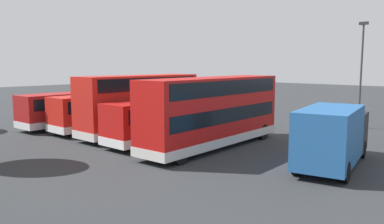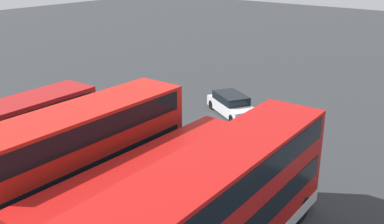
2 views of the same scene
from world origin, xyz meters
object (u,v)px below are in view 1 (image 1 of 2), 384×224
Objects in this scene: bus_single_deck_fifth at (86,107)px; car_hatchback_silver at (231,108)px; box_truck_blue at (333,135)px; bus_double_decker_near_end at (214,110)px; bus_single_deck_fourth at (116,109)px; lamp_post_tall at (361,68)px; bus_single_deck_second at (175,117)px; bus_double_decker_third at (140,103)px.

bus_single_deck_fifth is 2.54× the size of car_hatchback_silver.
box_truck_blue is at bearing 141.51° from car_hatchback_silver.
bus_double_decker_near_end reaches higher than box_truck_blue.
car_hatchback_silver is at bearing -57.47° from bus_double_decker_near_end.
box_truck_blue is (-18.31, -0.38, 0.08)m from bus_single_deck_fourth.
bus_single_deck_fourth is 2.41× the size of car_hatchback_silver.
bus_single_deck_fourth is at bearing 80.82° from car_hatchback_silver.
lamp_post_tall is at bearing -177.88° from car_hatchback_silver.
bus_single_deck_second is 7.08m from bus_single_deck_fourth.
bus_double_decker_third is 1.17× the size of lamp_post_tall.
bus_double_decker_third reaches higher than car_hatchback_silver.
bus_single_deck_fourth is 20.71m from lamp_post_tall.
bus_single_deck_second is (3.70, -0.23, -0.83)m from bus_double_decker_near_end.
bus_double_decker_near_end reaches higher than bus_single_deck_second.
bus_double_decker_near_end reaches higher than bus_single_deck_fourth.
bus_single_deck_fifth is at bearing 2.90° from bus_single_deck_second.
car_hatchback_silver is at bearing 2.12° from lamp_post_tall.
bus_single_deck_second is 16.34m from lamp_post_tall.
lamp_post_tall is at bearing -142.57° from bus_single_deck_fifth.
bus_double_decker_third is 7.43m from bus_single_deck_fifth.
car_hatchback_silver is 0.54× the size of lamp_post_tall.
bus_single_deck_fourth is (10.78, -0.31, -0.83)m from bus_double_decker_near_end.
bus_double_decker_near_end is at bearing -178.27° from bus_double_decker_third.
bus_single_deck_second is 10.71m from bus_single_deck_fifth.
car_hatchback_silver is (1.62, -13.76, -1.75)m from bus_double_decker_third.
bus_single_deck_fifth is (10.70, 0.54, 0.00)m from bus_single_deck_second.
box_truck_blue is at bearing -176.44° from bus_double_decker_third.
bus_double_decker_third is at bearing 51.44° from lamp_post_tall.
bus_double_decker_third is 18.40m from lamp_post_tall.
bus_single_deck_fifth is (3.62, 0.62, 0.00)m from bus_single_deck_fourth.
bus_double_decker_near_end is at bearing 176.42° from bus_single_deck_second.
car_hatchback_silver is at bearing -83.27° from bus_double_decker_third.
bus_single_deck_fourth is at bearing -170.28° from bus_single_deck_fifth.
box_truck_blue reaches higher than bus_single_deck_fourth.
bus_double_decker_near_end is 7.59m from box_truck_blue.
car_hatchback_silver is at bearing -38.49° from box_truck_blue.
box_truck_blue is at bearing 103.45° from lamp_post_tall.
lamp_post_tall is (-12.98, -0.48, 4.40)m from car_hatchback_silver.
bus_single_deck_second is 2.40× the size of car_hatchback_silver.
bus_double_decker_near_end is at bearing 122.53° from car_hatchback_silver.
bus_single_deck_fifth is at bearing 9.72° from bus_single_deck_fourth.
lamp_post_tall reaches higher than car_hatchback_silver.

